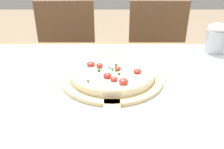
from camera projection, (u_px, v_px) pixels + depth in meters
dining_table at (112, 130)px, 0.75m from camera, size 1.13×0.96×0.78m
towel_cloth at (112, 97)px, 0.69m from camera, size 1.05×0.88×0.00m
pizza_peel at (112, 81)px, 0.76m from camera, size 0.34×0.57×0.01m
pizza at (112, 72)px, 0.78m from camera, size 0.28×0.28×0.03m
chair_left at (67, 61)px, 1.59m from camera, size 0.42×0.42×0.89m
chair_right at (157, 61)px, 1.59m from camera, size 0.41×0.41×0.89m
flour_cup at (216, 38)px, 0.98m from camera, size 0.08×0.08×0.12m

